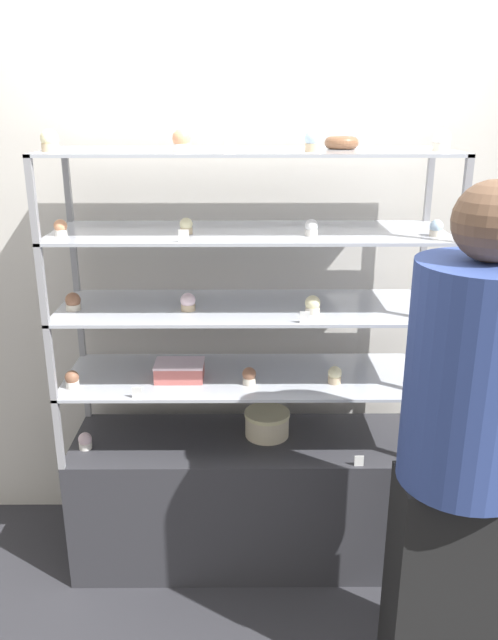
# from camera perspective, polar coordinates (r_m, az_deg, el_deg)

# --- Properties ---
(ground_plane) EXTENTS (20.00, 20.00, 0.00)m
(ground_plane) POSITION_cam_1_polar(r_m,az_deg,el_deg) (3.00, 0.00, -20.32)
(ground_plane) COLOR #2D2D33
(back_wall) EXTENTS (8.00, 0.05, 2.60)m
(back_wall) POSITION_cam_1_polar(r_m,az_deg,el_deg) (2.77, -0.05, 6.44)
(back_wall) COLOR silver
(back_wall) RESTS_ON ground_plane
(display_base) EXTENTS (1.48, 0.46, 0.57)m
(display_base) POSITION_cam_1_polar(r_m,az_deg,el_deg) (2.83, 0.00, -15.85)
(display_base) COLOR #333338
(display_base) RESTS_ON ground_plane
(display_riser_lower) EXTENTS (1.48, 0.46, 0.30)m
(display_riser_lower) POSITION_cam_1_polar(r_m,az_deg,el_deg) (2.55, 0.00, -5.39)
(display_riser_lower) COLOR #99999E
(display_riser_lower) RESTS_ON display_base
(display_riser_middle) EXTENTS (1.48, 0.46, 0.30)m
(display_riser_middle) POSITION_cam_1_polar(r_m,az_deg,el_deg) (2.44, 0.00, 0.94)
(display_riser_middle) COLOR #99999E
(display_riser_middle) RESTS_ON display_riser_lower
(display_riser_upper) EXTENTS (1.48, 0.46, 0.30)m
(display_riser_upper) POSITION_cam_1_polar(r_m,az_deg,el_deg) (2.37, 0.00, 7.75)
(display_riser_upper) COLOR #99999E
(display_riser_upper) RESTS_ON display_riser_middle
(display_riser_top) EXTENTS (1.48, 0.46, 0.30)m
(display_riser_top) POSITION_cam_1_polar(r_m,az_deg,el_deg) (2.33, 0.00, 14.89)
(display_riser_top) COLOR #99999E
(display_riser_top) RESTS_ON display_riser_upper
(layer_cake_centerpiece) EXTENTS (0.19, 0.19, 0.11)m
(layer_cake_centerpiece) POSITION_cam_1_polar(r_m,az_deg,el_deg) (2.68, 1.66, -9.43)
(layer_cake_centerpiece) COLOR beige
(layer_cake_centerpiece) RESTS_ON display_base
(sheet_cake_frosted) EXTENTS (0.19, 0.13, 0.07)m
(sheet_cake_frosted) POSITION_cam_1_polar(r_m,az_deg,el_deg) (2.51, -6.37, -4.62)
(sheet_cake_frosted) COLOR #C66660
(sheet_cake_frosted) RESTS_ON display_riser_lower
(cupcake_0) EXTENTS (0.06, 0.06, 0.07)m
(cupcake_0) POSITION_cam_1_polar(r_m,az_deg,el_deg) (2.68, -14.75, -10.65)
(cupcake_0) COLOR white
(cupcake_0) RESTS_ON display_base
(cupcake_1) EXTENTS (0.06, 0.06, 0.07)m
(cupcake_1) POSITION_cam_1_polar(r_m,az_deg,el_deg) (2.71, 15.03, -10.37)
(cupcake_1) COLOR white
(cupcake_1) RESTS_ON display_base
(price_tag_0) EXTENTS (0.04, 0.00, 0.04)m
(price_tag_0) POSITION_cam_1_polar(r_m,az_deg,el_deg) (2.52, 10.03, -12.57)
(price_tag_0) COLOR white
(price_tag_0) RESTS_ON display_base
(cupcake_2) EXTENTS (0.05, 0.05, 0.07)m
(cupcake_2) POSITION_cam_1_polar(r_m,az_deg,el_deg) (2.52, -15.87, -5.26)
(cupcake_2) COLOR white
(cupcake_2) RESTS_ON display_riser_lower
(cupcake_3) EXTENTS (0.05, 0.05, 0.07)m
(cupcake_3) POSITION_cam_1_polar(r_m,az_deg,el_deg) (2.45, 0.08, -5.15)
(cupcake_3) COLOR beige
(cupcake_3) RESTS_ON display_riser_lower
(cupcake_4) EXTENTS (0.05, 0.05, 0.07)m
(cupcake_4) POSITION_cam_1_polar(r_m,az_deg,el_deg) (2.48, 7.85, -5.01)
(cupcake_4) COLOR #CCB28C
(cupcake_4) RESTS_ON display_riser_lower
(cupcake_5) EXTENTS (0.05, 0.05, 0.07)m
(cupcake_5) POSITION_cam_1_polar(r_m,az_deg,el_deg) (2.52, 15.54, -5.20)
(cupcake_5) COLOR beige
(cupcake_5) RESTS_ON display_riser_lower
(price_tag_1) EXTENTS (0.04, 0.00, 0.04)m
(price_tag_1) POSITION_cam_1_polar(r_m,az_deg,el_deg) (2.38, -10.22, -6.55)
(price_tag_1) COLOR white
(price_tag_1) RESTS_ON display_riser_lower
(cupcake_6) EXTENTS (0.06, 0.06, 0.07)m
(cupcake_6) POSITION_cam_1_polar(r_m,az_deg,el_deg) (2.47, -15.79, 1.61)
(cupcake_6) COLOR beige
(cupcake_6) RESTS_ON display_riser_middle
(cupcake_7) EXTENTS (0.06, 0.06, 0.07)m
(cupcake_7) POSITION_cam_1_polar(r_m,az_deg,el_deg) (2.39, -5.60, 1.63)
(cupcake_7) COLOR #CCB28C
(cupcake_7) RESTS_ON display_riser_middle
(cupcake_8) EXTENTS (0.06, 0.06, 0.07)m
(cupcake_8) POSITION_cam_1_polar(r_m,az_deg,el_deg) (2.35, 5.83, 1.39)
(cupcake_8) COLOR beige
(cupcake_8) RESTS_ON display_riser_middle
(cupcake_9) EXTENTS (0.06, 0.06, 0.07)m
(cupcake_9) POSITION_cam_1_polar(r_m,az_deg,el_deg) (2.42, 16.58, 1.16)
(cupcake_9) COLOR white
(cupcake_9) RESTS_ON display_riser_middle
(price_tag_2) EXTENTS (0.04, 0.00, 0.04)m
(price_tag_2) POSITION_cam_1_polar(r_m,az_deg,el_deg) (2.24, 5.12, 0.24)
(price_tag_2) COLOR white
(price_tag_2) RESTS_ON display_riser_middle
(cupcake_10) EXTENTS (0.05, 0.05, 0.06)m
(cupcake_10) POSITION_cam_1_polar(r_m,az_deg,el_deg) (2.37, -16.84, 8.06)
(cupcake_10) COLOR white
(cupcake_10) RESTS_ON display_riser_upper
(cupcake_11) EXTENTS (0.05, 0.05, 0.06)m
(cupcake_11) POSITION_cam_1_polar(r_m,az_deg,el_deg) (2.32, -5.76, 8.54)
(cupcake_11) COLOR #CCB28C
(cupcake_11) RESTS_ON display_riser_upper
(cupcake_12) EXTENTS (0.05, 0.05, 0.06)m
(cupcake_12) POSITION_cam_1_polar(r_m,az_deg,el_deg) (2.28, 5.73, 8.39)
(cupcake_12) COLOR white
(cupcake_12) RESTS_ON display_riser_upper
(cupcake_13) EXTENTS (0.05, 0.05, 0.06)m
(cupcake_13) POSITION_cam_1_polar(r_m,az_deg,el_deg) (2.36, 16.75, 8.03)
(cupcake_13) COLOR beige
(cupcake_13) RESTS_ON display_riser_upper
(price_tag_3) EXTENTS (0.04, 0.00, 0.04)m
(price_tag_3) POSITION_cam_1_polar(r_m,az_deg,el_deg) (2.17, -5.99, 7.64)
(price_tag_3) COLOR white
(price_tag_3) RESTS_ON display_riser_upper
(cupcake_14) EXTENTS (0.06, 0.06, 0.08)m
(cupcake_14) POSITION_cam_1_polar(r_m,az_deg,el_deg) (2.34, -17.76, 15.35)
(cupcake_14) COLOR #CCB28C
(cupcake_14) RESTS_ON display_riser_top
(cupcake_15) EXTENTS (0.06, 0.06, 0.08)m
(cupcake_15) POSITION_cam_1_polar(r_m,az_deg,el_deg) (2.22, -6.19, 15.95)
(cupcake_15) COLOR white
(cupcake_15) RESTS_ON display_riser_top
(cupcake_16) EXTENTS (0.06, 0.06, 0.08)m
(cupcake_16) POSITION_cam_1_polar(r_m,az_deg,el_deg) (2.24, 5.95, 15.98)
(cupcake_16) COLOR #CCB28C
(cupcake_16) RESTS_ON display_riser_top
(cupcake_17) EXTENTS (0.06, 0.06, 0.08)m
(cupcake_17) POSITION_cam_1_polar(r_m,az_deg,el_deg) (2.36, 17.21, 15.41)
(cupcake_17) COLOR beige
(cupcake_17) RESTS_ON display_riser_top
(price_tag_4) EXTENTS (0.04, 0.00, 0.04)m
(price_tag_4) POSITION_cam_1_polar(r_m,az_deg,el_deg) (2.12, -1.73, 15.54)
(price_tag_4) COLOR white
(price_tag_4) RESTS_ON display_riser_top
(donut_glazed) EXTENTS (0.12, 0.12, 0.04)m
(donut_glazed) POSITION_cam_1_polar(r_m,az_deg,el_deg) (2.40, 8.46, 15.74)
(donut_glazed) COLOR brown
(donut_glazed) RESTS_ON display_riser_top
(customer_figure) EXTENTS (0.40, 0.40, 1.72)m
(customer_figure) POSITION_cam_1_polar(r_m,az_deg,el_deg) (2.05, 19.15, -10.71)
(customer_figure) COLOR black
(customer_figure) RESTS_ON ground_plane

